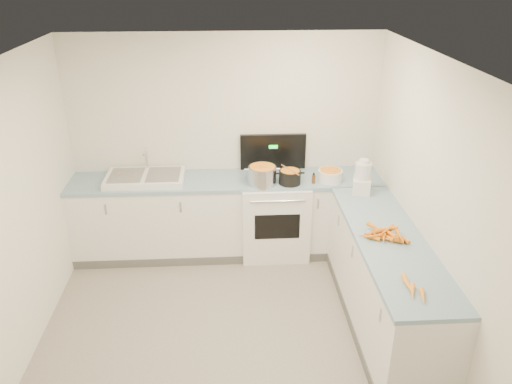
{
  "coord_description": "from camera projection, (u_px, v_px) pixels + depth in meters",
  "views": [
    {
      "loc": [
        0.03,
        -3.45,
        3.19
      ],
      "look_at": [
        0.3,
        1.1,
        1.05
      ],
      "focal_mm": 35.0,
      "sensor_mm": 36.0,
      "label": 1
    }
  ],
  "objects": [
    {
      "name": "spice_jar",
      "position": [
        331.0,
        179.0,
        5.5
      ],
      "size": [
        0.05,
        0.05,
        0.08
      ],
      "primitive_type": "cylinder",
      "color": "#E5B266",
      "rests_on": "counter_back"
    },
    {
      "name": "steel_pot",
      "position": [
        262.0,
        176.0,
        5.44
      ],
      "size": [
        0.33,
        0.33,
        0.23
      ],
      "primitive_type": "cylinder",
      "rotation": [
        0.0,
        0.0,
        0.07
      ],
      "color": "silver",
      "rests_on": "stove"
    },
    {
      "name": "peelings",
      "position": [
        125.0,
        175.0,
        5.51
      ],
      "size": [
        0.24,
        0.21,
        0.01
      ],
      "color": "tan",
      "rests_on": "sink"
    },
    {
      "name": "peeled_carrots",
      "position": [
        413.0,
        288.0,
        3.72
      ],
      "size": [
        0.14,
        0.36,
        0.04
      ],
      "color": "orange",
      "rests_on": "counter_right"
    },
    {
      "name": "carrot_pile",
      "position": [
        386.0,
        234.0,
        4.42
      ],
      "size": [
        0.43,
        0.38,
        0.08
      ],
      "color": "orange",
      "rests_on": "counter_right"
    },
    {
      "name": "floor",
      "position": [
        230.0,
        351.0,
        4.47
      ],
      "size": [
        3.5,
        4.0,
        0.0
      ],
      "primitive_type": null,
      "color": "gray",
      "rests_on": "ground"
    },
    {
      "name": "wooden_spoon",
      "position": [
        290.0,
        170.0,
        5.43
      ],
      "size": [
        0.17,
        0.3,
        0.01
      ],
      "primitive_type": "cylinder",
      "rotation": [
        1.57,
        0.0,
        0.48
      ],
      "color": "#AD7A47",
      "rests_on": "black_pot"
    },
    {
      "name": "counter_right",
      "position": [
        385.0,
        282.0,
        4.62
      ],
      "size": [
        0.62,
        2.2,
        0.94
      ],
      "color": "white",
      "rests_on": "ground"
    },
    {
      "name": "sink",
      "position": [
        145.0,
        178.0,
        5.54
      ],
      "size": [
        0.86,
        0.52,
        0.31
      ],
      "color": "white",
      "rests_on": "counter_back"
    },
    {
      "name": "wall_left",
      "position": [
        0.0,
        236.0,
        3.85
      ],
      "size": [
        0.0,
        4.0,
        2.5
      ],
      "primitive_type": null,
      "rotation": [
        1.57,
        0.0,
        1.57
      ],
      "color": "silver",
      "rests_on": "ground"
    },
    {
      "name": "black_pot",
      "position": [
        290.0,
        178.0,
        5.47
      ],
      "size": [
        0.3,
        0.3,
        0.17
      ],
      "primitive_type": "cylinder",
      "rotation": [
        0.0,
        0.0,
        0.27
      ],
      "color": "black",
      "rests_on": "stove"
    },
    {
      "name": "food_processor",
      "position": [
        362.0,
        178.0,
        5.22
      ],
      "size": [
        0.23,
        0.26,
        0.37
      ],
      "color": "white",
      "rests_on": "counter_right"
    },
    {
      "name": "wall_right",
      "position": [
        443.0,
        223.0,
        4.03
      ],
      "size": [
        0.0,
        4.0,
        2.5
      ],
      "primitive_type": null,
      "rotation": [
        1.57,
        0.0,
        -1.57
      ],
      "color": "silver",
      "rests_on": "ground"
    },
    {
      "name": "ceiling",
      "position": [
        222.0,
        70.0,
        3.41
      ],
      "size": [
        3.5,
        4.0,
        0.0
      ],
      "primitive_type": null,
      "rotation": [
        3.14,
        0.0,
        0.0
      ],
      "color": "silver",
      "rests_on": "ground"
    },
    {
      "name": "wall_back",
      "position": [
        225.0,
        144.0,
        5.75
      ],
      "size": [
        3.5,
        0.0,
        2.5
      ],
      "primitive_type": null,
      "rotation": [
        1.57,
        0.0,
        0.0
      ],
      "color": "silver",
      "rests_on": "ground"
    },
    {
      "name": "mixing_bowl",
      "position": [
        330.0,
        175.0,
        5.54
      ],
      "size": [
        0.3,
        0.3,
        0.12
      ],
      "primitive_type": "cylinder",
      "rotation": [
        0.0,
        0.0,
        -0.11
      ],
      "color": "white",
      "rests_on": "counter_back"
    },
    {
      "name": "stove",
      "position": [
        274.0,
        215.0,
        5.82
      ],
      "size": [
        0.76,
        0.65,
        1.36
      ],
      "color": "white",
      "rests_on": "ground"
    },
    {
      "name": "extract_bottle",
      "position": [
        314.0,
        179.0,
        5.48
      ],
      "size": [
        0.04,
        0.04,
        0.1
      ],
      "primitive_type": "cylinder",
      "color": "#593319",
      "rests_on": "counter_back"
    },
    {
      "name": "counter_back",
      "position": [
        227.0,
        216.0,
        5.81
      ],
      "size": [
        3.5,
        0.62,
        0.94
      ],
      "color": "white",
      "rests_on": "ground"
    }
  ]
}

